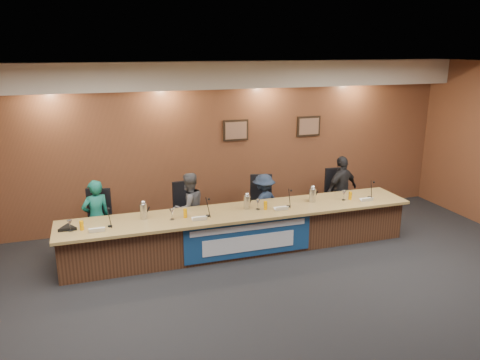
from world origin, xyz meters
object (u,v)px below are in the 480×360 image
object	(u,v)px
office_chair_a	(97,225)
panelist_d	(341,190)
panelist_b	(189,208)
dais_body	(241,231)
panelist_a	(96,217)
speakerphone	(68,228)
panelist_c	(264,204)
office_chair_b	(188,215)
carafe_left	(144,211)
carafe_right	(312,195)
office_chair_d	(338,199)
office_chair_c	(262,207)
banner	(249,239)
carafe_mid	(247,202)

from	to	relation	value
office_chair_a	panelist_d	bearing A→B (deg)	15.44
panelist_b	office_chair_a	world-z (taller)	panelist_b
dais_body	panelist_a	distance (m)	2.49
panelist_b	speakerphone	world-z (taller)	panelist_b
dais_body	panelist_a	world-z (taller)	panelist_a
panelist_c	panelist_d	distance (m)	1.67
office_chair_a	panelist_a	bearing A→B (deg)	-73.35
office_chair_a	dais_body	bearing A→B (deg)	-0.53
office_chair_b	dais_body	bearing A→B (deg)	-50.50
dais_body	office_chair_b	world-z (taller)	dais_body
panelist_a	panelist_d	distance (m)	4.70
carafe_left	carafe_right	distance (m)	3.00
panelist_d	office_chair_d	size ratio (longest dim) A/B	2.90
panelist_a	carafe_right	bearing A→B (deg)	152.08
carafe_left	panelist_a	bearing A→B (deg)	141.67
office_chair_a	carafe_left	world-z (taller)	carafe_left
panelist_d	office_chair_a	xyz separation A→B (m)	(-4.70, 0.10, -0.21)
panelist_d	office_chair_c	size ratio (longest dim) A/B	2.90
banner	panelist_b	distance (m)	1.34
dais_body	office_chair_a	bearing A→B (deg)	162.81
dais_body	panelist_b	size ratio (longest dim) A/B	4.60
office_chair_b	speakerphone	distance (m)	2.20
banner	office_chair_b	size ratio (longest dim) A/B	4.58
carafe_left	panelist_b	bearing A→B (deg)	33.90
panelist_b	carafe_mid	world-z (taller)	panelist_b
dais_body	banner	bearing A→B (deg)	-90.00
office_chair_c	carafe_mid	distance (m)	0.98
panelist_a	panelist_b	world-z (taller)	panelist_a
panelist_c	panelist_d	size ratio (longest dim) A/B	0.83
carafe_left	carafe_mid	size ratio (longest dim) A/B	1.11
dais_body	carafe_left	bearing A→B (deg)	178.09
office_chair_c	panelist_a	bearing A→B (deg)	-161.96
banner	office_chair_c	world-z (taller)	banner
panelist_a	panelist_c	world-z (taller)	panelist_a
dais_body	banner	world-z (taller)	banner
carafe_mid	panelist_a	bearing A→B (deg)	166.04
office_chair_b	carafe_mid	distance (m)	1.21
panelist_a	office_chair_d	xyz separation A→B (m)	(4.70, 0.10, -0.18)
office_chair_c	office_chair_d	size ratio (longest dim) A/B	1.00
panelist_d	dais_body	bearing A→B (deg)	-3.55
carafe_mid	panelist_c	bearing A→B (deg)	48.57
panelist_d	carafe_mid	distance (m)	2.30
carafe_left	office_chair_a	bearing A→B (deg)	137.19
office_chair_d	carafe_left	bearing A→B (deg)	-166.76
carafe_right	speakerphone	distance (m)	4.18
banner	panelist_b	xyz separation A→B (m)	(-0.78, 1.05, 0.27)
office_chair_c	carafe_mid	world-z (taller)	carafe_mid
office_chair_c	speakerphone	distance (m)	3.57
office_chair_c	office_chair_b	bearing A→B (deg)	-163.85
panelist_c	office_chair_a	xyz separation A→B (m)	(-3.04, 0.10, -0.10)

